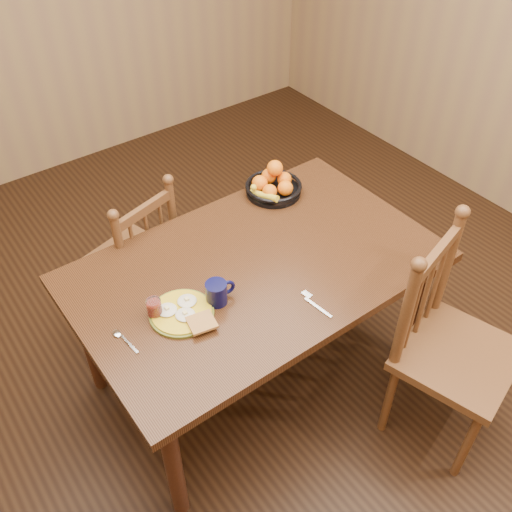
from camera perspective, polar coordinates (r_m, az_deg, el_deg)
room at (r=2.16m, az=0.00°, el=10.92°), size 4.52×5.02×2.72m
dining_table at (r=2.58m, az=0.00°, el=-2.23°), size 1.60×1.00×0.75m
chair_far at (r=3.05m, az=-12.02°, el=-0.47°), size 0.51×0.50×0.93m
chair_near at (r=2.64m, az=18.80°, el=-8.72°), size 0.59×0.57×1.06m
breakfast_plate at (r=2.32m, az=-7.34°, el=-5.64°), size 0.26×0.30×0.04m
fork at (r=2.36m, az=5.85°, el=-4.71°), size 0.04×0.18×0.00m
spoon at (r=2.29m, az=-13.35°, el=-7.87°), size 0.04×0.16×0.01m
coffee_mug at (r=2.33m, az=-3.89°, el=-3.63°), size 0.13×0.09×0.10m
juice_glass at (r=2.31m, az=-10.11°, el=-5.24°), size 0.06×0.06×0.09m
fruit_bowl at (r=2.91m, az=1.72°, el=7.09°), size 0.29×0.29×0.17m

